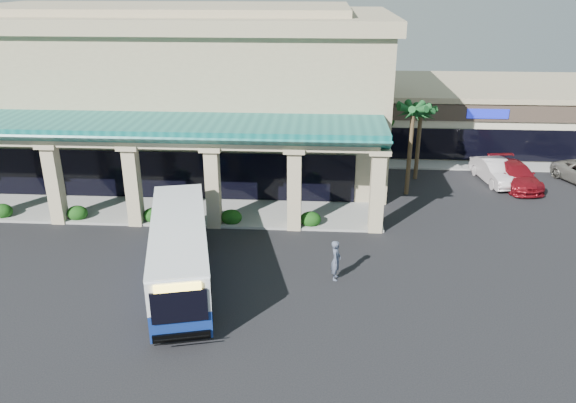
# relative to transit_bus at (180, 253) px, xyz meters

# --- Properties ---
(ground) EXTENTS (110.00, 110.00, 0.00)m
(ground) POSITION_rel_transit_bus_xyz_m (3.40, 1.00, -1.48)
(ground) COLOR black
(main_building) EXTENTS (30.80, 14.80, 11.35)m
(main_building) POSITION_rel_transit_bus_xyz_m (-4.60, 17.00, 4.19)
(main_building) COLOR tan
(main_building) RESTS_ON ground
(arcade) EXTENTS (30.00, 6.20, 5.70)m
(arcade) POSITION_rel_transit_bus_xyz_m (-4.60, 7.80, 1.37)
(arcade) COLOR #0F5B58
(arcade) RESTS_ON ground
(strip_mall) EXTENTS (22.50, 12.50, 4.90)m
(strip_mall) POSITION_rel_transit_bus_xyz_m (21.40, 25.00, 0.97)
(strip_mall) COLOR beige
(strip_mall) RESTS_ON ground
(palm_0) EXTENTS (2.40, 2.40, 6.60)m
(palm_0) POSITION_rel_transit_bus_xyz_m (11.90, 12.00, 1.82)
(palm_0) COLOR #114019
(palm_0) RESTS_ON ground
(palm_1) EXTENTS (2.40, 2.40, 5.80)m
(palm_1) POSITION_rel_transit_bus_xyz_m (12.90, 15.00, 1.42)
(palm_1) COLOR #114019
(palm_1) RESTS_ON ground
(broadleaf_tree) EXTENTS (2.60, 2.60, 4.81)m
(broadleaf_tree) POSITION_rel_transit_bus_xyz_m (10.90, 20.00, 0.92)
(broadleaf_tree) COLOR #123A0D
(broadleaf_tree) RESTS_ON ground
(transit_bus) EXTENTS (4.93, 10.90, 2.96)m
(transit_bus) POSITION_rel_transit_bus_xyz_m (0.00, 0.00, 0.00)
(transit_bus) COLOR navy
(transit_bus) RESTS_ON ground
(pedestrian) EXTENTS (0.54, 0.76, 1.95)m
(pedestrian) POSITION_rel_transit_bus_xyz_m (7.13, 0.71, -0.51)
(pedestrian) COLOR #474F62
(pedestrian) RESTS_ON ground
(car_white) EXTENTS (2.49, 5.04, 1.59)m
(car_white) POSITION_rel_transit_bus_xyz_m (18.17, 14.59, -0.69)
(car_white) COLOR silver
(car_white) RESTS_ON ground
(car_red) EXTENTS (2.89, 5.58, 1.55)m
(car_red) POSITION_rel_transit_bus_xyz_m (19.32, 14.00, -0.71)
(car_red) COLOR maroon
(car_red) RESTS_ON ground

